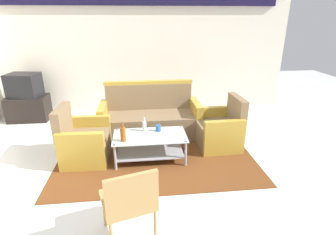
% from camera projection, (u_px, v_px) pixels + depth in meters
% --- Properties ---
extents(ground_plane, '(14.00, 14.00, 0.00)m').
position_uv_depth(ground_plane, '(155.00, 181.00, 3.56)').
color(ground_plane, white).
extents(wall_back, '(6.52, 0.19, 2.80)m').
position_uv_depth(wall_back, '(145.00, 45.00, 5.85)').
color(wall_back, silver).
rests_on(wall_back, ground).
extents(rug, '(3.03, 2.24, 0.01)m').
position_uv_depth(rug, '(156.00, 152.00, 4.28)').
color(rug, brown).
rests_on(rug, ground).
extents(couch, '(1.80, 0.75, 0.96)m').
position_uv_depth(couch, '(150.00, 119.00, 4.83)').
color(couch, '#7F6647').
rests_on(couch, rug).
extents(armchair_left, '(0.72, 0.78, 0.85)m').
position_uv_depth(armchair_left, '(84.00, 142.00, 4.00)').
color(armchair_left, '#7F6647').
rests_on(armchair_left, rug).
extents(armchair_right, '(0.72, 0.78, 0.85)m').
position_uv_depth(armchair_right, '(220.00, 130.00, 4.43)').
color(armchair_right, '#7F6647').
rests_on(armchair_right, rug).
extents(coffee_table, '(1.10, 0.60, 0.40)m').
position_uv_depth(coffee_table, '(150.00, 143.00, 4.00)').
color(coffee_table, silver).
rests_on(coffee_table, rug).
extents(bottle_clear, '(0.06, 0.06, 0.22)m').
position_uv_depth(bottle_clear, '(144.00, 126.00, 4.07)').
color(bottle_clear, silver).
rests_on(bottle_clear, coffee_table).
extents(bottle_brown, '(0.08, 0.08, 0.29)m').
position_uv_depth(bottle_brown, '(123.00, 134.00, 3.73)').
color(bottle_brown, brown).
rests_on(bottle_brown, coffee_table).
extents(cup, '(0.08, 0.08, 0.10)m').
position_uv_depth(cup, '(158.00, 128.00, 4.08)').
color(cup, '#2659A5').
rests_on(cup, coffee_table).
extents(tv_stand, '(0.80, 0.50, 0.52)m').
position_uv_depth(tv_stand, '(29.00, 108.00, 5.56)').
color(tv_stand, black).
rests_on(tv_stand, ground).
extents(television, '(0.66, 0.53, 0.48)m').
position_uv_depth(television, '(24.00, 85.00, 5.38)').
color(television, black).
rests_on(television, tv_stand).
extents(wicker_chair, '(0.59, 0.59, 0.84)m').
position_uv_depth(wicker_chair, '(129.00, 199.00, 2.44)').
color(wicker_chair, '#AD844C').
rests_on(wicker_chair, ground).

